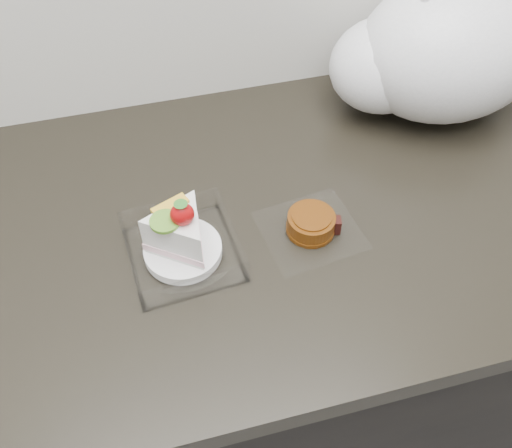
# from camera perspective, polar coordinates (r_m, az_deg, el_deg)

# --- Properties ---
(counter) EXTENTS (2.04, 0.64, 0.90)m
(counter) POSITION_cam_1_polar(r_m,az_deg,el_deg) (1.24, -3.76, -13.33)
(counter) COLOR black
(counter) RESTS_ON ground
(cake_tray) EXTENTS (0.16, 0.16, 0.12)m
(cake_tray) POSITION_cam_1_polar(r_m,az_deg,el_deg) (0.81, -7.45, -1.75)
(cake_tray) COLOR white
(cake_tray) RESTS_ON counter
(mooncake_wrap) EXTENTS (0.16, 0.15, 0.03)m
(mooncake_wrap) POSITION_cam_1_polar(r_m,az_deg,el_deg) (0.85, 5.60, -0.06)
(mooncake_wrap) COLOR white
(mooncake_wrap) RESTS_ON counter
(plastic_bag) EXTENTS (0.37, 0.26, 0.30)m
(plastic_bag) POSITION_cam_1_polar(r_m,az_deg,el_deg) (1.04, 17.75, 16.16)
(plastic_bag) COLOR white
(plastic_bag) RESTS_ON counter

